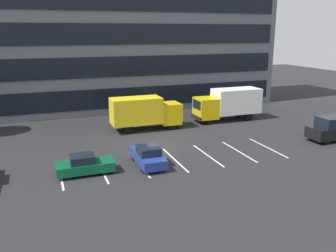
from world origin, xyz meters
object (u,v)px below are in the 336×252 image
object	(u,v)px
box_truck_yellow	(228,103)
sedan_forest	(85,165)
suv_black	(334,129)
sedan_navy	(148,156)
box_truck_yellow_all	(145,112)

from	to	relation	value
box_truck_yellow	sedan_forest	bearing A→B (deg)	-149.02
suv_black	sedan_navy	distance (m)	17.41
suv_black	sedan_navy	size ratio (longest dim) A/B	1.18
suv_black	sedan_forest	bearing A→B (deg)	-179.21
suv_black	sedan_forest	size ratio (longest dim) A/B	1.24
sedan_navy	sedan_forest	world-z (taller)	sedan_navy
box_truck_yellow_all	sedan_navy	xyz separation A→B (m)	(-2.55, -9.32, -1.15)
suv_black	sedan_navy	xyz separation A→B (m)	(-17.40, -0.17, -0.36)
sedan_navy	sedan_forest	xyz separation A→B (m)	(-4.56, -0.13, -0.03)
box_truck_yellow_all	box_truck_yellow	distance (m)	9.67
box_truck_yellow_all	suv_black	world-z (taller)	box_truck_yellow_all
box_truck_yellow	suv_black	xyz separation A→B (m)	(5.20, -9.77, -0.89)
box_truck_yellow_all	sedan_forest	xyz separation A→B (m)	(-7.12, -9.45, -1.19)
sedan_navy	box_truck_yellow	bearing A→B (deg)	39.16
box_truck_yellow	sedan_forest	xyz separation A→B (m)	(-16.77, -10.07, -1.28)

